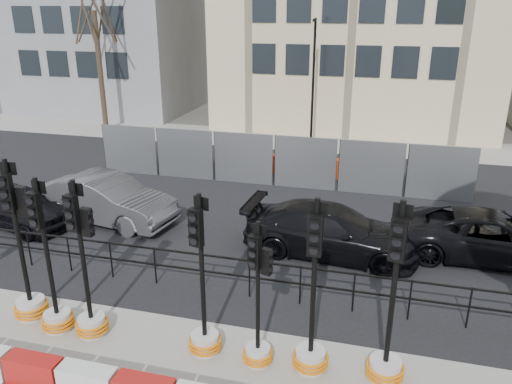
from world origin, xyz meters
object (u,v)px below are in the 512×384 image
(traffic_signal_h, at_px, (387,347))
(car_c, at_px, (331,231))
(car_a, at_px, (17,206))
(traffic_signal_d, at_px, (89,301))

(traffic_signal_h, distance_m, car_c, 5.04)
(traffic_signal_h, xyz_separation_m, car_c, (-1.56, 4.79, -0.04))
(traffic_signal_h, height_order, car_a, traffic_signal_h)
(car_a, bearing_deg, traffic_signal_d, -115.79)
(traffic_signal_h, relative_size, car_c, 0.73)
(traffic_signal_h, relative_size, car_a, 0.87)
(traffic_signal_d, height_order, traffic_signal_h, traffic_signal_h)
(traffic_signal_d, distance_m, car_a, 6.90)
(car_c, bearing_deg, traffic_signal_d, 141.99)
(car_a, height_order, car_c, car_c)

